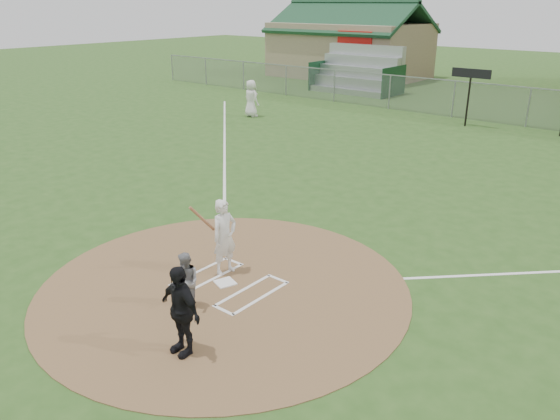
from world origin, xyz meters
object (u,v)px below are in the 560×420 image
Objects in this scene: catcher at (186,281)px; ondeck_player at (251,98)px; batter_at_plate at (224,237)px; home_plate at (225,283)px; umpire at (180,310)px.

ondeck_player reaches higher than catcher.
batter_at_plate is (12.32, -14.42, -0.07)m from ondeck_player.
home_plate is at bearing -46.53° from batter_at_plate.
batter_at_plate is at bearing 133.47° from home_plate.
umpire is at bearing 136.15° from ondeck_player.
home_plate is 1.07m from batter_at_plate.
home_plate is at bearing 105.50° from catcher.
home_plate is at bearing 137.65° from ondeck_player.
home_plate is 1.41m from catcher.
umpire is 0.87× the size of ondeck_player.
catcher is 0.71× the size of umpire.
umpire is (1.11, -1.10, 0.26)m from catcher.
ondeck_player is at bearing 130.50° from batter_at_plate.
home_plate is 0.21× the size of ondeck_player.
umpire reaches higher than catcher.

